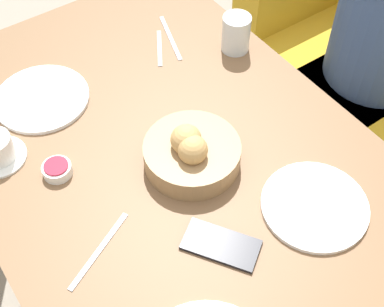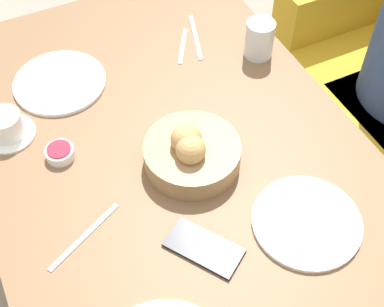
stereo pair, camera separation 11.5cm
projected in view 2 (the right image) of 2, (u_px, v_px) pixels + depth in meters
ground_plane at (183, 303)px, 1.79m from camera, size 10.00×10.00×0.00m
dining_table at (179, 189)px, 1.27m from camera, size 1.34×0.84×0.77m
bread_basket at (191, 152)px, 1.16m from camera, size 0.21×0.21×0.11m
plate_near_left at (60, 82)px, 1.34m from camera, size 0.23×0.23×0.01m
plate_far_center at (307, 222)px, 1.08m from camera, size 0.22×0.22×0.01m
water_tumbler at (259, 39)px, 1.37m from camera, size 0.07×0.07×0.10m
coffee_cup at (6, 126)px, 1.21m from camera, size 0.12×0.12×0.06m
jam_bowl_berry at (60, 153)px, 1.19m from camera, size 0.06×0.06×0.03m
fork_silver at (196, 37)px, 1.46m from camera, size 0.19×0.07×0.00m
knife_silver at (85, 236)px, 1.07m from camera, size 0.09×0.18×0.00m
spoon_coffee at (183, 46)px, 1.43m from camera, size 0.13×0.08×0.00m
cell_phone at (204, 248)px, 1.05m from camera, size 0.17×0.14×0.01m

